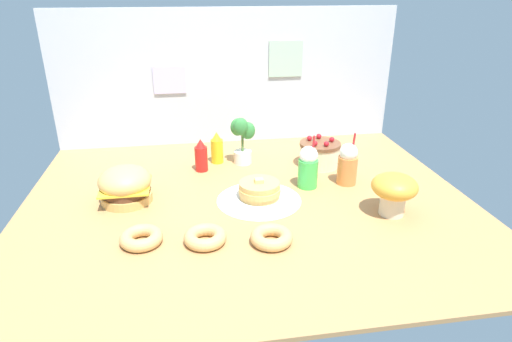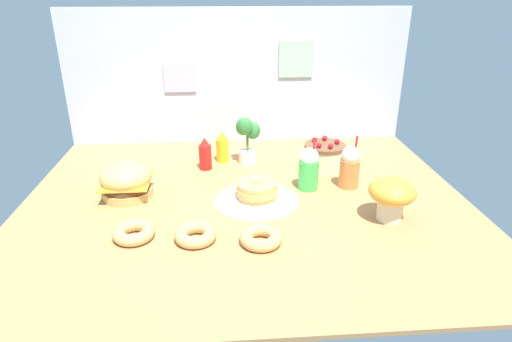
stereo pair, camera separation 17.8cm
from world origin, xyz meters
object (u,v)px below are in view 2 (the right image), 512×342
at_px(pancake_stack, 257,192).
at_px(mustard_bottle, 222,147).
at_px(ketchup_bottle, 205,154).
at_px(potted_plant, 247,138).
at_px(donut_chocolate, 196,234).
at_px(orange_float_cup, 350,167).
at_px(donut_vanilla, 261,237).
at_px(burger, 126,181).
at_px(mushroom_stool, 392,195).
at_px(cream_soda_cup, 309,169).
at_px(donut_pink_glaze, 134,232).
at_px(layer_cake, 324,156).

xyz_separation_m(pancake_stack, mustard_bottle, (-0.17, 0.56, 0.05)).
height_order(ketchup_bottle, potted_plant, potted_plant).
bearing_deg(donut_chocolate, orange_float_cup, 30.93).
bearing_deg(donut_vanilla, ketchup_bottle, 107.22).
height_order(burger, donut_chocolate, burger).
bearing_deg(donut_chocolate, burger, 129.55).
height_order(mustard_bottle, donut_vanilla, mustard_bottle).
xyz_separation_m(potted_plant, mushroom_stool, (0.63, -0.76, -0.03)).
xyz_separation_m(orange_float_cup, mushroom_stool, (0.09, -0.37, 0.01)).
relative_size(cream_soda_cup, donut_vanilla, 1.61).
bearing_deg(donut_pink_glaze, donut_vanilla, -8.69).
xyz_separation_m(layer_cake, cream_soda_cup, (-0.15, -0.28, 0.04)).
bearing_deg(pancake_stack, donut_vanilla, -92.10).
bearing_deg(cream_soda_cup, donut_pink_glaze, -152.83).
distance_m(mustard_bottle, potted_plant, 0.17).
height_order(pancake_stack, mustard_bottle, mustard_bottle).
distance_m(layer_cake, donut_chocolate, 1.07).
xyz_separation_m(orange_float_cup, donut_vanilla, (-0.53, -0.54, -0.09)).
bearing_deg(pancake_stack, layer_cake, 42.45).
distance_m(layer_cake, potted_plant, 0.48).
relative_size(pancake_stack, ketchup_bottle, 1.70).
height_order(layer_cake, potted_plant, potted_plant).
xyz_separation_m(cream_soda_cup, donut_vanilla, (-0.30, -0.53, -0.09)).
bearing_deg(cream_soda_cup, pancake_stack, -157.29).
bearing_deg(potted_plant, ketchup_bottle, -163.81).
distance_m(burger, donut_chocolate, 0.60).
relative_size(layer_cake, mustard_bottle, 1.25).
height_order(pancake_stack, mushroom_stool, mushroom_stool).
bearing_deg(donut_pink_glaze, donut_chocolate, -8.11).
bearing_deg(ketchup_bottle, potted_plant, 16.19).
distance_m(donut_pink_glaze, potted_plant, 1.01).
bearing_deg(donut_chocolate, donut_vanilla, -9.26).
xyz_separation_m(cream_soda_cup, orange_float_cup, (0.23, 0.01, 0.00)).
xyz_separation_m(layer_cake, mustard_bottle, (-0.62, 0.15, 0.02)).
relative_size(cream_soda_cup, donut_chocolate, 1.61).
xyz_separation_m(cream_soda_cup, potted_plant, (-0.31, 0.40, 0.05)).
bearing_deg(ketchup_bottle, donut_chocolate, -91.48).
xyz_separation_m(burger, pancake_stack, (0.68, -0.10, -0.04)).
xyz_separation_m(pancake_stack, mushroom_stool, (0.61, -0.24, 0.08)).
bearing_deg(potted_plant, donut_pink_glaze, -123.37).
distance_m(donut_pink_glaze, donut_vanilla, 0.56).
relative_size(orange_float_cup, donut_chocolate, 1.61).
bearing_deg(donut_vanilla, mushroom_stool, 14.42).
distance_m(pancake_stack, donut_pink_glaze, 0.66).
height_order(potted_plant, mushroom_stool, potted_plant).
bearing_deg(ketchup_bottle, layer_cake, -2.95).
height_order(pancake_stack, layer_cake, layer_cake).
bearing_deg(potted_plant, mustard_bottle, 166.06).
height_order(burger, pancake_stack, burger).
bearing_deg(layer_cake, cream_soda_cup, -118.31).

